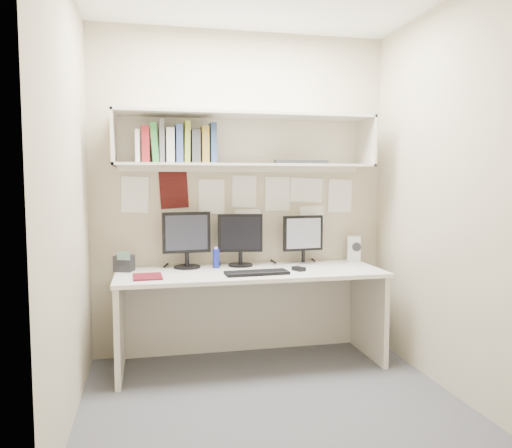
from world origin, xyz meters
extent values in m
cube|color=#46464B|center=(0.00, 0.00, 0.00)|extent=(2.40, 2.00, 0.01)
cube|color=tan|center=(0.00, 1.00, 1.30)|extent=(2.40, 0.02, 2.60)
cube|color=tan|center=(0.00, -1.00, 1.30)|extent=(2.40, 0.02, 2.60)
cube|color=tan|center=(-1.20, 0.00, 1.30)|extent=(0.02, 2.00, 2.60)
cube|color=tan|center=(1.20, 0.00, 1.30)|extent=(0.02, 2.00, 2.60)
cube|color=silver|center=(0.00, 0.64, 0.71)|extent=(2.00, 0.70, 0.03)
cube|color=beige|center=(0.00, 0.97, 0.35)|extent=(1.96, 0.02, 0.70)
cube|color=beige|center=(0.00, 0.81, 1.53)|extent=(2.00, 0.38, 0.02)
cube|color=beige|center=(0.00, 0.81, 1.91)|extent=(2.00, 0.38, 0.02)
cube|color=beige|center=(0.00, 0.99, 1.72)|extent=(2.00, 0.02, 0.40)
cube|color=beige|center=(-0.99, 0.81, 1.72)|extent=(0.02, 0.38, 0.40)
cube|color=beige|center=(0.99, 0.81, 1.72)|extent=(0.02, 0.38, 0.40)
cylinder|color=black|center=(-0.46, 0.86, 0.74)|extent=(0.21, 0.21, 0.01)
cylinder|color=black|center=(-0.46, 0.86, 0.80)|extent=(0.03, 0.03, 0.10)
cube|color=black|center=(-0.46, 0.87, 1.01)|extent=(0.38, 0.08, 0.32)
cube|color=black|center=(-0.46, 0.85, 1.01)|extent=(0.33, 0.04, 0.27)
cylinder|color=black|center=(-0.04, 0.86, 0.74)|extent=(0.20, 0.20, 0.01)
cylinder|color=black|center=(-0.04, 0.86, 0.79)|extent=(0.03, 0.03, 0.10)
cube|color=black|center=(-0.04, 0.87, 0.99)|extent=(0.36, 0.09, 0.30)
cube|color=black|center=(-0.04, 0.85, 0.99)|extent=(0.31, 0.05, 0.26)
cylinder|color=#A5A5AA|center=(0.49, 0.86, 0.74)|extent=(0.19, 0.19, 0.01)
cylinder|color=black|center=(0.49, 0.86, 0.79)|extent=(0.03, 0.03, 0.09)
cube|color=black|center=(0.49, 0.87, 0.98)|extent=(0.34, 0.07, 0.29)
cube|color=#A1A2A6|center=(0.49, 0.85, 0.98)|extent=(0.30, 0.03, 0.25)
cube|color=black|center=(0.01, 0.48, 0.74)|extent=(0.47, 0.19, 0.02)
cube|color=black|center=(0.35, 0.56, 0.74)|extent=(0.10, 0.11, 0.03)
cube|color=#B4B4AF|center=(0.94, 0.89, 0.84)|extent=(0.14, 0.14, 0.21)
cylinder|color=black|center=(0.94, 0.83, 0.86)|extent=(0.07, 0.03, 0.08)
cylinder|color=navy|center=(-0.24, 0.81, 0.80)|extent=(0.05, 0.05, 0.15)
cylinder|color=white|center=(-0.24, 0.81, 0.88)|extent=(0.03, 0.03, 0.02)
cube|color=#560E18|center=(-0.76, 0.53, 0.74)|extent=(0.21, 0.25, 0.01)
cube|color=black|center=(-0.94, 0.82, 0.79)|extent=(0.16, 0.15, 0.12)
cube|color=#4C6659|center=(-0.94, 0.76, 0.86)|extent=(0.10, 0.04, 0.07)
cube|color=silver|center=(-0.82, 0.81, 1.66)|extent=(0.03, 0.20, 0.24)
cube|color=maroon|center=(-0.76, 0.81, 1.67)|extent=(0.06, 0.20, 0.27)
cube|color=#2A7F34|center=(-0.70, 0.81, 1.69)|extent=(0.05, 0.20, 0.29)
cube|color=#57575D|center=(-0.64, 0.81, 1.70)|extent=(0.04, 0.20, 0.32)
cube|color=beige|center=(-0.58, 0.81, 1.67)|extent=(0.06, 0.20, 0.26)
cube|color=#374C8B|center=(-0.51, 0.81, 1.68)|extent=(0.05, 0.20, 0.28)
cube|color=olive|center=(-0.46, 0.81, 1.70)|extent=(0.04, 0.20, 0.31)
cube|color=#363738|center=(-0.39, 0.81, 1.66)|extent=(0.06, 0.20, 0.25)
cube|color=olive|center=(-0.32, 0.81, 1.68)|extent=(0.05, 0.20, 0.28)
cube|color=navy|center=(-0.26, 0.81, 1.69)|extent=(0.04, 0.20, 0.30)
cube|color=black|center=(0.43, 0.78, 1.55)|extent=(0.43, 0.20, 0.03)
camera|label=1|loc=(-0.75, -3.01, 1.41)|focal=35.00mm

